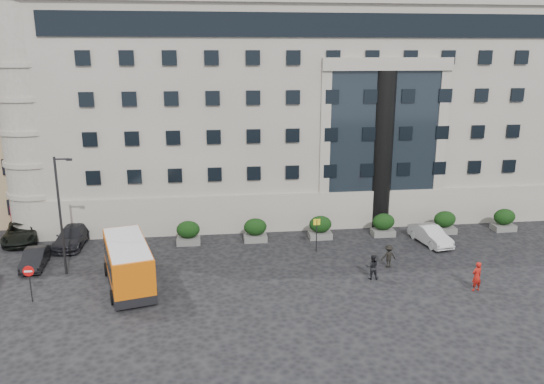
{
  "coord_description": "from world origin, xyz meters",
  "views": [
    {
      "loc": [
        -2.42,
        -31.41,
        14.45
      ],
      "look_at": [
        2.03,
        3.88,
        5.0
      ],
      "focal_mm": 35.0,
      "sensor_mm": 36.0,
      "label": 1
    }
  ],
  "objects_px": {
    "hedge_c": "(320,227)",
    "minibus": "(128,262)",
    "hedge_b": "(255,230)",
    "hedge_d": "(383,225)",
    "pedestrian_a": "(477,276)",
    "pedestrian_b": "(372,267)",
    "hedge_a": "(188,232)",
    "no_entry_sign": "(29,276)",
    "parked_car_d": "(22,232)",
    "pedestrian_c": "(389,256)",
    "hedge_e": "(445,222)",
    "white_taxi": "(430,235)",
    "parked_car_b": "(35,258)",
    "bus_stop_sign": "(317,229)",
    "street_lamp": "(61,212)",
    "parked_car_c": "(72,236)",
    "red_truck": "(34,203)",
    "hedge_f": "(504,220)"
  },
  "relations": [
    {
      "from": "hedge_c",
      "to": "minibus",
      "type": "xyz_separation_m",
      "value": [
        -13.94,
        -7.27,
        0.69
      ]
    },
    {
      "from": "hedge_b",
      "to": "hedge_d",
      "type": "bearing_deg",
      "value": 0.0
    },
    {
      "from": "pedestrian_a",
      "to": "pedestrian_b",
      "type": "bearing_deg",
      "value": -37.49
    },
    {
      "from": "hedge_a",
      "to": "no_entry_sign",
      "type": "relative_size",
      "value": 0.79
    },
    {
      "from": "hedge_c",
      "to": "parked_car_d",
      "type": "bearing_deg",
      "value": 174.38
    },
    {
      "from": "pedestrian_b",
      "to": "pedestrian_c",
      "type": "height_order",
      "value": "pedestrian_b"
    },
    {
      "from": "hedge_a",
      "to": "pedestrian_a",
      "type": "height_order",
      "value": "pedestrian_a"
    },
    {
      "from": "hedge_e",
      "to": "hedge_b",
      "type": "bearing_deg",
      "value": 180.0
    },
    {
      "from": "hedge_a",
      "to": "no_entry_sign",
      "type": "height_order",
      "value": "no_entry_sign"
    },
    {
      "from": "white_taxi",
      "to": "pedestrian_c",
      "type": "relative_size",
      "value": 2.65
    },
    {
      "from": "hedge_c",
      "to": "parked_car_b",
      "type": "relative_size",
      "value": 0.47
    },
    {
      "from": "hedge_a",
      "to": "no_entry_sign",
      "type": "bearing_deg",
      "value": -135.52
    },
    {
      "from": "bus_stop_sign",
      "to": "parked_car_d",
      "type": "height_order",
      "value": "bus_stop_sign"
    },
    {
      "from": "hedge_b",
      "to": "pedestrian_c",
      "type": "distance_m",
      "value": 10.72
    },
    {
      "from": "white_taxi",
      "to": "pedestrian_b",
      "type": "bearing_deg",
      "value": -148.34
    },
    {
      "from": "hedge_c",
      "to": "bus_stop_sign",
      "type": "height_order",
      "value": "bus_stop_sign"
    },
    {
      "from": "street_lamp",
      "to": "pedestrian_c",
      "type": "distance_m",
      "value": 22.1
    },
    {
      "from": "pedestrian_a",
      "to": "pedestrian_c",
      "type": "height_order",
      "value": "pedestrian_a"
    },
    {
      "from": "hedge_a",
      "to": "parked_car_c",
      "type": "distance_m",
      "value": 8.88
    },
    {
      "from": "hedge_b",
      "to": "pedestrian_a",
      "type": "bearing_deg",
      "value": -39.74
    },
    {
      "from": "parked_car_c",
      "to": "hedge_d",
      "type": "bearing_deg",
      "value": 0.71
    },
    {
      "from": "parked_car_d",
      "to": "white_taxi",
      "type": "bearing_deg",
      "value": -18.0
    },
    {
      "from": "red_truck",
      "to": "pedestrian_b",
      "type": "xyz_separation_m",
      "value": [
        25.65,
        -15.76,
        -0.76
      ]
    },
    {
      "from": "hedge_d",
      "to": "parked_car_d",
      "type": "bearing_deg",
      "value": 175.39
    },
    {
      "from": "parked_car_b",
      "to": "pedestrian_c",
      "type": "relative_size",
      "value": 2.4
    },
    {
      "from": "street_lamp",
      "to": "parked_car_c",
      "type": "relative_size",
      "value": 1.59
    },
    {
      "from": "hedge_b",
      "to": "white_taxi",
      "type": "relative_size",
      "value": 0.43
    },
    {
      "from": "hedge_a",
      "to": "street_lamp",
      "type": "xyz_separation_m",
      "value": [
        -7.94,
        -4.8,
        3.44
      ]
    },
    {
      "from": "bus_stop_sign",
      "to": "hedge_d",
      "type": "bearing_deg",
      "value": 24.66
    },
    {
      "from": "hedge_f",
      "to": "pedestrian_c",
      "type": "distance_m",
      "value": 13.75
    },
    {
      "from": "hedge_d",
      "to": "red_truck",
      "type": "distance_m",
      "value": 30.13
    },
    {
      "from": "white_taxi",
      "to": "parked_car_b",
      "type": "bearing_deg",
      "value": 171.75
    },
    {
      "from": "red_truck",
      "to": "pedestrian_c",
      "type": "distance_m",
      "value": 30.75
    },
    {
      "from": "parked_car_b",
      "to": "pedestrian_c",
      "type": "bearing_deg",
      "value": -11.23
    },
    {
      "from": "street_lamp",
      "to": "hedge_f",
      "type": "bearing_deg",
      "value": 8.05
    },
    {
      "from": "minibus",
      "to": "pedestrian_c",
      "type": "distance_m",
      "value": 17.4
    },
    {
      "from": "hedge_b",
      "to": "pedestrian_a",
      "type": "distance_m",
      "value": 16.65
    },
    {
      "from": "parked_car_d",
      "to": "white_taxi",
      "type": "xyz_separation_m",
      "value": [
        31.59,
        -4.62,
        -0.03
      ]
    },
    {
      "from": "bus_stop_sign",
      "to": "pedestrian_a",
      "type": "relative_size",
      "value": 1.32
    },
    {
      "from": "hedge_e",
      "to": "minibus",
      "type": "distance_m",
      "value": 25.41
    },
    {
      "from": "bus_stop_sign",
      "to": "no_entry_sign",
      "type": "relative_size",
      "value": 1.09
    },
    {
      "from": "white_taxi",
      "to": "pedestrian_b",
      "type": "xyz_separation_m",
      "value": [
        -6.49,
        -5.81,
        0.13
      ]
    },
    {
      "from": "minibus",
      "to": "pedestrian_b",
      "type": "relative_size",
      "value": 4.4
    },
    {
      "from": "hedge_b",
      "to": "minibus",
      "type": "relative_size",
      "value": 0.25
    },
    {
      "from": "white_taxi",
      "to": "hedge_b",
      "type": "bearing_deg",
      "value": 159.98
    },
    {
      "from": "parked_car_b",
      "to": "street_lamp",
      "type": "bearing_deg",
      "value": -35.5
    },
    {
      "from": "hedge_b",
      "to": "hedge_e",
      "type": "bearing_deg",
      "value": 0.0
    },
    {
      "from": "bus_stop_sign",
      "to": "parked_car_b",
      "type": "relative_size",
      "value": 0.65
    },
    {
      "from": "hedge_f",
      "to": "no_entry_sign",
      "type": "xyz_separation_m",
      "value": [
        -35.0,
        -8.84,
        0.72
      ]
    },
    {
      "from": "hedge_e",
      "to": "bus_stop_sign",
      "type": "height_order",
      "value": "bus_stop_sign"
    }
  ]
}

